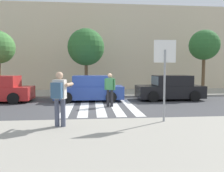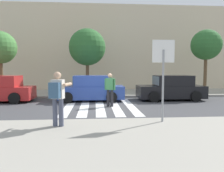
{
  "view_description": "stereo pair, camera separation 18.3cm",
  "coord_description": "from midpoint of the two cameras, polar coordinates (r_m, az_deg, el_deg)",
  "views": [
    {
      "loc": [
        -0.43,
        -11.03,
        1.95
      ],
      "look_at": [
        0.6,
        -0.2,
        1.1
      ],
      "focal_mm": 35.0,
      "sensor_mm": 36.0,
      "label": 1
    },
    {
      "loc": [
        -0.24,
        -11.05,
        1.95
      ],
      "look_at": [
        0.6,
        -0.2,
        1.1
      ],
      "focal_mm": 35.0,
      "sensor_mm": 36.0,
      "label": 2
    }
  ],
  "objects": [
    {
      "name": "crosswalk_stripe_0",
      "position": [
        11.47,
        -11.71,
        -5.39
      ],
      "size": [
        0.44,
        5.2,
        0.01
      ],
      "primitive_type": "cube",
      "color": "silver",
      "rests_on": "ground"
    },
    {
      "name": "crosswalk_stripe_4",
      "position": [
        11.57,
        4.31,
        -5.23
      ],
      "size": [
        0.44,
        5.2,
        0.01
      ],
      "primitive_type": "cube",
      "color": "silver",
      "rests_on": "ground"
    },
    {
      "name": "street_tree_center",
      "position": [
        16.29,
        -7.14,
        10.0
      ],
      "size": [
        2.68,
        2.68,
        4.75
      ],
      "color": "brown",
      "rests_on": "sidewalk_far"
    },
    {
      "name": "ground_plane",
      "position": [
        11.21,
        -3.64,
        -5.56
      ],
      "size": [
        120.0,
        120.0,
        0.0
      ],
      "primitive_type": "plane",
      "color": "#424244"
    },
    {
      "name": "sidewalk_far",
      "position": [
        17.14,
        -4.26,
        -1.84
      ],
      "size": [
        60.0,
        4.8,
        0.14
      ],
      "primitive_type": "cube",
      "color": "#9E998C",
      "rests_on": "ground"
    },
    {
      "name": "parked_car_blue",
      "position": [
        13.39,
        -6.19,
        -0.8
      ],
      "size": [
        4.1,
        1.92,
        1.55
      ],
      "color": "#284293",
      "rests_on": "ground"
    },
    {
      "name": "crosswalk_stripe_2",
      "position": [
        11.41,
        -3.67,
        -5.36
      ],
      "size": [
        0.44,
        5.2,
        0.01
      ],
      "primitive_type": "cube",
      "color": "silver",
      "rests_on": "ground"
    },
    {
      "name": "parked_car_black",
      "position": [
        14.25,
        14.55,
        -0.61
      ],
      "size": [
        4.1,
        1.92,
        1.55
      ],
      "color": "black",
      "rests_on": "ground"
    },
    {
      "name": "pedestrian_crossing",
      "position": [
        11.27,
        -1.03,
        -0.5
      ],
      "size": [
        0.55,
        0.36,
        1.72
      ],
      "color": "#232328",
      "rests_on": "ground"
    },
    {
      "name": "stop_sign",
      "position": [
        7.65,
        12.94,
        6.05
      ],
      "size": [
        0.76,
        0.08,
        2.79
      ],
      "color": "gray",
      "rests_on": "sidewalk_near"
    },
    {
      "name": "street_tree_east",
      "position": [
        17.9,
        22.67,
        9.77
      ],
      "size": [
        2.23,
        2.23,
        4.72
      ],
      "color": "brown",
      "rests_on": "sidewalk_far"
    },
    {
      "name": "crosswalk_stripe_1",
      "position": [
        11.41,
        -7.7,
        -5.39
      ],
      "size": [
        0.44,
        5.2,
        0.01
      ],
      "primitive_type": "cube",
      "color": "silver",
      "rests_on": "ground"
    },
    {
      "name": "photographer_with_backpack",
      "position": [
        7.02,
        -14.31,
        -2.07
      ],
      "size": [
        0.7,
        0.92,
        1.72
      ],
      "color": "#474C60",
      "rests_on": "sidewalk_near"
    },
    {
      "name": "crosswalk_stripe_3",
      "position": [
        11.46,
        0.35,
        -5.31
      ],
      "size": [
        0.44,
        5.2,
        0.01
      ],
      "primitive_type": "cube",
      "color": "silver",
      "rests_on": "ground"
    },
    {
      "name": "building_facade_far",
      "position": [
        21.52,
        -4.56,
        9.45
      ],
      "size": [
        56.0,
        4.0,
        7.65
      ],
      "primitive_type": "cube",
      "color": "beige",
      "rests_on": "ground"
    },
    {
      "name": "sidewalk_near",
      "position": [
        5.2,
        -1.41,
        -16.72
      ],
      "size": [
        60.0,
        6.0,
        0.14
      ],
      "primitive_type": "cube",
      "color": "#9E998C",
      "rests_on": "ground"
    }
  ]
}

